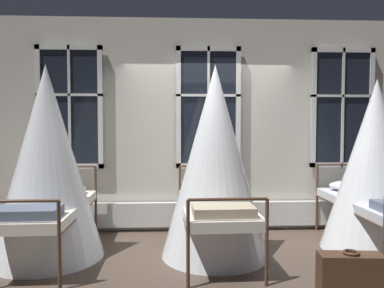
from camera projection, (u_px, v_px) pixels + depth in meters
The scene contains 7 objects.
ground at pixel (217, 258), 4.32m from camera, with size 19.31×19.31×0.00m, color #4C3D33.
back_wall_with_windows at pixel (208, 125), 5.55m from camera, with size 9.74×0.10×3.18m, color beige.
window_bank at pixel (208, 160), 5.46m from camera, with size 5.04×0.10×2.68m.
cot_first at pixel (47, 164), 4.31m from camera, with size 1.29×1.84×2.29m.
cot_second at pixel (215, 163), 4.39m from camera, with size 1.29×1.85×2.30m.
cot_third at pixel (375, 167), 4.59m from camera, with size 1.29×1.83×2.16m.
suitcase_dark at pixel (351, 278), 3.22m from camera, with size 0.57×0.26×0.47m.
Camera 1 is at (-0.50, -4.23, 1.56)m, focal length 34.15 mm.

